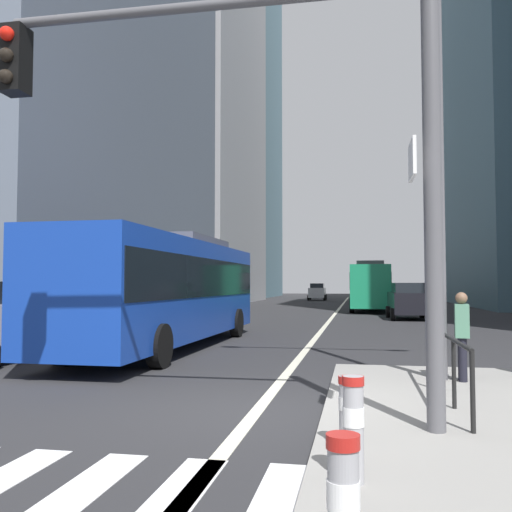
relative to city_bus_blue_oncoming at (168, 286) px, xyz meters
The scene contains 18 objects.
ground_plane 13.35m from the city_bus_blue_oncoming, 72.20° to the left, with size 160.00×160.00×0.00m, color #28282B.
lane_centre_line 23.02m from the city_bus_blue_oncoming, 79.85° to the left, with size 0.20×80.00×0.01m, color beige.
office_tower_left_mid 47.24m from the city_bus_blue_oncoming, 107.05° to the left, with size 12.93×22.40×51.38m, color #9E9EA3.
office_tower_left_far 69.11m from the city_bus_blue_oncoming, 100.56° to the left, with size 10.58×18.91×49.48m, color slate.
office_tower_right_far 67.98m from the city_bus_blue_oncoming, 70.60° to the left, with size 10.87×16.07×53.02m, color gray.
city_bus_blue_oncoming is the anchor object (origin of this frame).
city_bus_red_receding 25.37m from the city_bus_blue_oncoming, 75.53° to the left, with size 2.85×11.29×3.40m.
city_bus_red_distant 44.73m from the city_bus_blue_oncoming, 81.44° to the left, with size 2.84×10.73×3.40m.
car_oncoming_mid 48.66m from the city_bus_blue_oncoming, 89.07° to the left, with size 2.06×4.07×1.94m.
car_receding_near 17.02m from the city_bus_blue_oncoming, 61.56° to the left, with size 2.16×4.11×1.94m.
car_receding_far 34.59m from the city_bus_blue_oncoming, 76.92° to the left, with size 2.05×4.22×1.94m.
traffic_signal_gantry 10.10m from the city_bus_blue_oncoming, 62.92° to the right, with size 5.89×0.65×6.00m.
street_lamp_post 9.31m from the city_bus_blue_oncoming, 35.77° to the right, with size 5.50×0.32×8.00m.
bollard_front 13.61m from the city_bus_blue_oncoming, 66.28° to the right, with size 0.20×0.20×0.88m.
bollard_left 12.04m from the city_bus_blue_oncoming, 62.73° to the right, with size 0.20×0.20×0.93m.
bollard_right 11.10m from the city_bus_blue_oncoming, 60.57° to the right, with size 0.20×0.20×0.75m.
pedestrian_railing 9.70m from the city_bus_blue_oncoming, 44.83° to the right, with size 0.06×3.96×0.98m.
pedestrian_waiting 9.01m from the city_bus_blue_oncoming, 34.90° to the right, with size 0.28×0.41×1.59m.
Camera 1 is at (1.51, -8.24, 1.89)m, focal length 38.91 mm.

